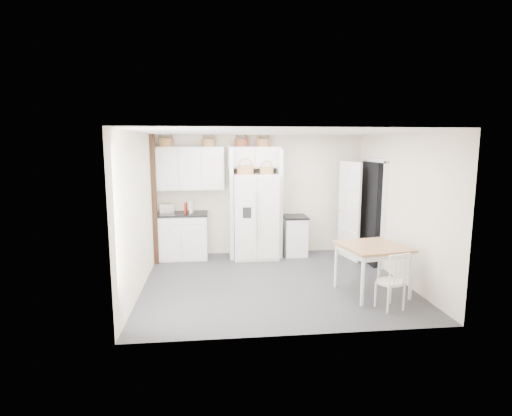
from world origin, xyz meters
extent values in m
plane|color=#2E2E2E|center=(0.00, 0.00, 0.00)|extent=(4.50, 4.50, 0.00)
plane|color=white|center=(0.00, 0.00, 2.60)|extent=(4.50, 4.50, 0.00)
plane|color=beige|center=(0.00, 2.00, 1.30)|extent=(4.50, 0.00, 4.50)
plane|color=beige|center=(-2.25, 0.00, 1.30)|extent=(0.00, 4.00, 4.00)
plane|color=beige|center=(2.25, 0.00, 1.30)|extent=(0.00, 4.00, 4.00)
cube|color=silver|center=(-0.15, 1.62, 0.90)|extent=(0.93, 0.74, 1.79)
cube|color=silver|center=(-1.68, 1.70, 0.47)|extent=(1.01, 0.64, 0.94)
cube|color=silver|center=(0.72, 1.70, 0.41)|extent=(0.47, 0.56, 0.83)
cube|color=#966540|center=(1.50, -0.70, 0.40)|extent=(1.11, 1.11, 0.80)
cube|color=silver|center=(1.51, -1.33, 0.41)|extent=(0.49, 0.47, 0.83)
cube|color=black|center=(-1.68, 1.70, 0.96)|extent=(1.05, 0.68, 0.04)
cube|color=black|center=(0.72, 1.70, 0.85)|extent=(0.51, 0.60, 0.04)
cube|color=silver|center=(-2.01, 1.66, 1.08)|extent=(0.33, 0.25, 0.20)
cube|color=maroon|center=(-1.61, 1.62, 1.09)|extent=(0.06, 0.16, 0.23)
cube|color=beige|center=(-1.50, 1.62, 1.11)|extent=(0.07, 0.18, 0.26)
cylinder|color=#9A623A|center=(-1.99, 1.83, 2.43)|extent=(0.30, 0.30, 0.17)
cylinder|color=#9A623A|center=(-1.11, 1.83, 2.43)|extent=(0.28, 0.28, 0.16)
cylinder|color=maroon|center=(-0.43, 1.83, 2.43)|extent=(0.28, 0.28, 0.16)
cylinder|color=#9A623A|center=(0.03, 1.83, 2.43)|extent=(0.29, 0.29, 0.17)
cylinder|color=#9A623A|center=(-0.37, 1.52, 1.88)|extent=(0.33, 0.33, 0.18)
cylinder|color=#9A623A|center=(0.07, 1.52, 1.87)|extent=(0.28, 0.28, 0.15)
cube|color=silver|center=(-1.50, 1.83, 1.90)|extent=(1.40, 0.34, 0.90)
cube|color=silver|center=(-0.15, 1.83, 2.12)|extent=(1.12, 0.34, 0.45)
cube|color=silver|center=(-0.66, 1.70, 1.15)|extent=(0.08, 0.60, 2.30)
cube|color=silver|center=(0.36, 1.70, 1.15)|extent=(0.08, 0.60, 2.30)
cube|color=black|center=(-2.20, 1.35, 1.30)|extent=(0.09, 0.09, 2.60)
cube|color=black|center=(2.16, 1.00, 1.02)|extent=(0.18, 0.85, 2.05)
cube|color=white|center=(1.80, 1.33, 1.02)|extent=(0.21, 0.79, 2.05)
camera|label=1|loc=(-1.04, -6.67, 2.39)|focal=28.00mm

